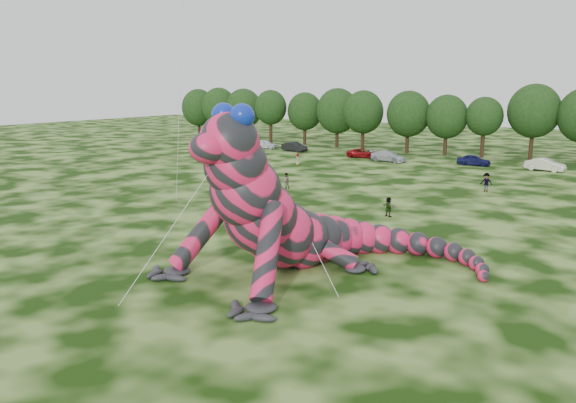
# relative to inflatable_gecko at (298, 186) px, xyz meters

# --- Properties ---
(ground) EXTENTS (240.00, 240.00, 0.00)m
(ground) POSITION_rel_inflatable_gecko_xyz_m (-4.78, -1.03, -4.75)
(ground) COLOR #16330A
(ground) RESTS_ON ground
(inflatable_gecko) EXTENTS (20.10, 22.29, 9.51)m
(inflatable_gecko) POSITION_rel_inflatable_gecko_xyz_m (0.00, 0.00, 0.00)
(inflatable_gecko) COLOR #E11E53
(inflatable_gecko) RESTS_ON ground
(tree_0) EXTENTS (6.91, 6.22, 9.51)m
(tree_0) POSITION_rel_inflatable_gecko_xyz_m (-59.34, 58.21, 0.00)
(tree_0) COLOR black
(tree_0) RESTS_ON ground
(tree_1) EXTENTS (6.74, 6.07, 9.81)m
(tree_1) POSITION_rel_inflatable_gecko_xyz_m (-53.14, 57.02, 0.15)
(tree_1) COLOR black
(tree_1) RESTS_ON ground
(tree_2) EXTENTS (7.04, 6.34, 9.64)m
(tree_2) POSITION_rel_inflatable_gecko_xyz_m (-47.80, 57.73, 0.07)
(tree_2) COLOR black
(tree_2) RESTS_ON ground
(tree_3) EXTENTS (5.81, 5.23, 9.44)m
(tree_3) POSITION_rel_inflatable_gecko_xyz_m (-40.50, 56.04, -0.03)
(tree_3) COLOR black
(tree_3) RESTS_ON ground
(tree_4) EXTENTS (6.22, 5.60, 9.06)m
(tree_4) POSITION_rel_inflatable_gecko_xyz_m (-34.42, 57.68, -0.22)
(tree_4) COLOR black
(tree_4) RESTS_ON ground
(tree_5) EXTENTS (7.16, 6.44, 9.80)m
(tree_5) POSITION_rel_inflatable_gecko_xyz_m (-27.91, 57.41, 0.15)
(tree_5) COLOR black
(tree_5) RESTS_ON ground
(tree_6) EXTENTS (6.52, 5.86, 9.49)m
(tree_6) POSITION_rel_inflatable_gecko_xyz_m (-22.34, 55.66, -0.01)
(tree_6) COLOR black
(tree_6) RESTS_ON ground
(tree_7) EXTENTS (6.68, 6.01, 9.48)m
(tree_7) POSITION_rel_inflatable_gecko_xyz_m (-14.86, 55.78, -0.01)
(tree_7) COLOR black
(tree_7) RESTS_ON ground
(tree_8) EXTENTS (6.14, 5.53, 8.94)m
(tree_8) POSITION_rel_inflatable_gecko_xyz_m (-9.00, 55.96, -0.28)
(tree_8) COLOR black
(tree_8) RESTS_ON ground
(tree_9) EXTENTS (5.27, 4.74, 8.68)m
(tree_9) POSITION_rel_inflatable_gecko_xyz_m (-3.72, 56.32, -0.41)
(tree_9) COLOR black
(tree_9) RESTS_ON ground
(tree_10) EXTENTS (7.09, 6.38, 10.50)m
(tree_10) POSITION_rel_inflatable_gecko_xyz_m (2.61, 57.55, 0.50)
(tree_10) COLOR black
(tree_10) RESTS_ON ground
(car_0) EXTENTS (4.56, 2.34, 1.48)m
(car_0) POSITION_rel_inflatable_gecko_xyz_m (-36.71, 48.76, -4.01)
(car_0) COLOR white
(car_0) RESTS_ON ground
(car_1) EXTENTS (4.66, 2.38, 1.46)m
(car_1) POSITION_rel_inflatable_gecko_xyz_m (-30.54, 48.10, -4.02)
(car_1) COLOR black
(car_1) RESTS_ON ground
(car_2) EXTENTS (4.94, 2.91, 1.29)m
(car_2) POSITION_rel_inflatable_gecko_xyz_m (-18.08, 46.92, -4.11)
(car_2) COLOR maroon
(car_2) RESTS_ON ground
(car_3) EXTENTS (5.23, 2.67, 1.45)m
(car_3) POSITION_rel_inflatable_gecko_xyz_m (-13.38, 45.09, -4.03)
(car_3) COLOR #B8BBC2
(car_3) RESTS_ON ground
(car_4) EXTENTS (4.32, 1.99, 1.44)m
(car_4) POSITION_rel_inflatable_gecko_xyz_m (-2.48, 47.46, -4.03)
(car_4) COLOR #13154B
(car_4) RESTS_ON ground
(car_5) EXTENTS (4.79, 2.32, 1.51)m
(car_5) POSITION_rel_inflatable_gecko_xyz_m (6.08, 47.50, -4.00)
(car_5) COLOR silver
(car_5) RESTS_ON ground
(spectator_5) EXTENTS (1.55, 0.94, 1.59)m
(spectator_5) POSITION_rel_inflatable_gecko_xyz_m (-0.44, 14.47, -3.96)
(spectator_5) COLOR gray
(spectator_5) RESTS_ON ground
(spectator_4) EXTENTS (0.51, 0.78, 1.57)m
(spectator_4) POSITION_rel_inflatable_gecko_xyz_m (-21.96, 35.37, -3.97)
(spectator_4) COLOR gray
(spectator_4) RESTS_ON ground
(spectator_1) EXTENTS (0.89, 0.98, 1.62)m
(spectator_1) POSITION_rel_inflatable_gecko_xyz_m (-14.00, 20.27, -3.94)
(spectator_1) COLOR gray
(spectator_1) RESTS_ON ground
(spectator_2) EXTENTS (1.25, 0.76, 1.89)m
(spectator_2) POSITION_rel_inflatable_gecko_xyz_m (3.44, 29.57, -3.81)
(spectator_2) COLOR gray
(spectator_2) RESTS_ON ground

